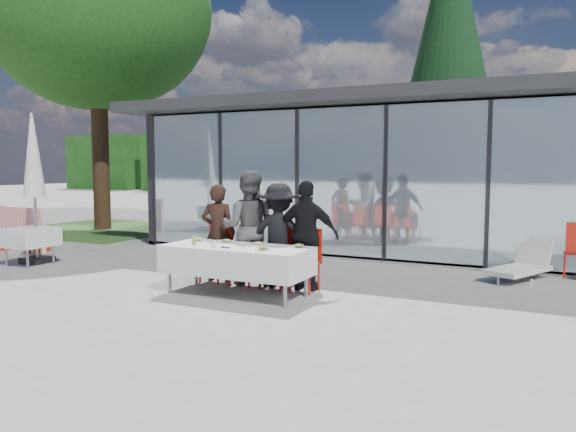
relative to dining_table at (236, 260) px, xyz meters
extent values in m
plane|color=gray|center=(0.18, -0.33, -0.54)|extent=(90.00, 90.00, 0.00)
cube|color=gray|center=(2.18, 7.67, -0.49)|extent=(14.00, 8.00, 0.10)
cube|color=black|center=(2.18, 11.57, 1.06)|extent=(14.00, 0.20, 3.20)
cube|color=black|center=(-4.72, 7.67, 1.06)|extent=(0.20, 8.00, 3.20)
cube|color=silver|center=(2.18, 3.70, 1.06)|extent=(13.60, 0.06, 3.10)
cube|color=#2D2D30|center=(2.18, 7.27, 2.78)|extent=(14.80, 8.80, 0.24)
cube|color=#262628|center=(-4.62, 3.70, 1.06)|extent=(0.08, 0.10, 3.10)
cube|color=#262628|center=(-2.68, 3.70, 1.06)|extent=(0.08, 0.10, 3.10)
cube|color=#262628|center=(-0.73, 3.70, 1.06)|extent=(0.08, 0.10, 3.10)
cube|color=#262628|center=(1.21, 3.70, 1.06)|extent=(0.08, 0.10, 3.10)
cube|color=#262628|center=(3.15, 3.70, 1.06)|extent=(0.08, 0.10, 3.10)
cube|color=red|center=(-0.32, 6.17, -0.09)|extent=(0.45, 0.45, 0.90)
cube|color=red|center=(1.18, 6.67, -0.09)|extent=(0.45, 0.45, 0.90)
cube|color=red|center=(3.68, 6.17, -0.09)|extent=(0.45, 0.45, 0.90)
cube|color=#143912|center=(-29.82, 27.67, 1.66)|extent=(6.50, 2.00, 4.40)
cube|color=#143912|center=(-21.82, 27.67, 1.66)|extent=(6.50, 2.00, 4.40)
cube|color=#143912|center=(-13.82, 27.67, 1.66)|extent=(6.50, 2.00, 4.40)
cube|color=#143912|center=(-5.82, 27.67, 1.66)|extent=(6.50, 2.00, 4.40)
cube|color=#143912|center=(2.18, 27.67, 1.66)|extent=(6.50, 2.00, 4.40)
cube|color=silver|center=(0.00, 0.00, 0.00)|extent=(2.26, 0.96, 0.42)
cylinder|color=gray|center=(-1.00, -0.35, -0.18)|extent=(0.06, 0.06, 0.71)
cylinder|color=gray|center=(1.00, -0.35, -0.18)|extent=(0.06, 0.06, 0.71)
cylinder|color=gray|center=(-1.00, 0.35, -0.18)|extent=(0.06, 0.06, 0.71)
cylinder|color=gray|center=(1.00, 0.35, -0.18)|extent=(0.06, 0.06, 0.71)
imported|color=black|center=(-0.84, 0.78, 0.29)|extent=(0.72, 0.72, 1.65)
cube|color=red|center=(-0.84, 0.66, -0.09)|extent=(0.44, 0.44, 0.05)
cube|color=red|center=(-0.84, 0.86, 0.16)|extent=(0.44, 0.04, 0.55)
cylinder|color=red|center=(-1.02, 0.48, -0.32)|extent=(0.04, 0.04, 0.43)
cylinder|color=red|center=(-0.66, 0.48, -0.32)|extent=(0.04, 0.04, 0.43)
cylinder|color=red|center=(-1.02, 0.84, -0.32)|extent=(0.04, 0.04, 0.43)
cylinder|color=red|center=(-0.66, 0.84, -0.32)|extent=(0.04, 0.04, 0.43)
imported|color=#555555|center=(-0.24, 0.78, 0.40)|extent=(1.17, 1.17, 1.88)
cube|color=red|center=(-0.24, 0.66, -0.09)|extent=(0.44, 0.44, 0.05)
cube|color=red|center=(-0.24, 0.86, 0.16)|extent=(0.44, 0.04, 0.55)
cylinder|color=red|center=(-0.42, 0.48, -0.32)|extent=(0.04, 0.04, 0.43)
cylinder|color=red|center=(-0.06, 0.48, -0.32)|extent=(0.04, 0.04, 0.43)
cylinder|color=red|center=(-0.42, 0.84, -0.32)|extent=(0.04, 0.04, 0.43)
cylinder|color=red|center=(-0.06, 0.84, -0.32)|extent=(0.04, 0.04, 0.43)
imported|color=black|center=(0.32, 0.78, 0.30)|extent=(1.32, 1.32, 1.68)
cube|color=red|center=(0.32, 0.66, -0.09)|extent=(0.44, 0.44, 0.05)
cube|color=red|center=(0.32, 0.86, 0.16)|extent=(0.44, 0.04, 0.55)
cylinder|color=red|center=(0.14, 0.48, -0.32)|extent=(0.04, 0.04, 0.43)
cylinder|color=red|center=(0.50, 0.48, -0.32)|extent=(0.04, 0.04, 0.43)
cylinder|color=red|center=(0.14, 0.84, -0.32)|extent=(0.04, 0.04, 0.43)
cylinder|color=red|center=(0.50, 0.84, -0.32)|extent=(0.04, 0.04, 0.43)
imported|color=black|center=(0.82, 0.78, 0.33)|extent=(1.16, 1.16, 1.73)
cube|color=red|center=(0.82, 0.66, -0.09)|extent=(0.44, 0.44, 0.05)
cube|color=red|center=(0.82, 0.86, 0.16)|extent=(0.44, 0.04, 0.55)
cylinder|color=red|center=(0.64, 0.48, -0.32)|extent=(0.04, 0.04, 0.43)
cylinder|color=red|center=(1.00, 0.48, -0.32)|extent=(0.04, 0.04, 0.43)
cylinder|color=red|center=(0.64, 0.84, -0.32)|extent=(0.04, 0.04, 0.43)
cylinder|color=red|center=(1.00, 0.84, -0.32)|extent=(0.04, 0.04, 0.43)
cylinder|color=white|center=(-0.81, 0.17, 0.22)|extent=(0.26, 0.26, 0.01)
ellipsoid|color=tan|center=(-0.81, 0.17, 0.25)|extent=(0.15, 0.15, 0.05)
cylinder|color=white|center=(-0.30, 0.18, 0.22)|extent=(0.26, 0.26, 0.01)
ellipsoid|color=#425D23|center=(-0.30, 0.18, 0.25)|extent=(0.15, 0.15, 0.05)
cylinder|color=white|center=(0.31, 0.15, 0.22)|extent=(0.26, 0.26, 0.01)
ellipsoid|color=tan|center=(0.31, 0.15, 0.25)|extent=(0.15, 0.15, 0.05)
cylinder|color=white|center=(0.95, 0.22, 0.22)|extent=(0.26, 0.26, 0.01)
ellipsoid|color=#425D23|center=(0.95, 0.22, 0.25)|extent=(0.15, 0.15, 0.05)
cylinder|color=white|center=(0.60, -0.24, 0.22)|extent=(0.26, 0.26, 0.01)
ellipsoid|color=#425D23|center=(0.60, -0.24, 0.25)|extent=(0.15, 0.15, 0.05)
cylinder|color=#80A745|center=(-0.64, -0.18, 0.29)|extent=(0.06, 0.06, 0.15)
cylinder|color=silver|center=(-0.24, -0.25, 0.26)|extent=(0.07, 0.07, 0.10)
cube|color=black|center=(-0.04, -0.25, 0.22)|extent=(0.14, 0.03, 0.01)
cube|color=silver|center=(-4.99, 0.36, 0.02)|extent=(0.86, 0.86, 0.36)
cylinder|color=gray|center=(-5.29, 0.06, -0.18)|extent=(0.05, 0.05, 0.72)
cylinder|color=gray|center=(-4.69, 0.06, -0.18)|extent=(0.05, 0.05, 0.72)
cylinder|color=gray|center=(-5.29, 0.66, -0.18)|extent=(0.05, 0.05, 0.72)
cylinder|color=gray|center=(-4.69, 0.66, -0.18)|extent=(0.05, 0.05, 0.72)
cylinder|color=red|center=(4.47, 3.59, -0.32)|extent=(0.04, 0.04, 0.43)
cylinder|color=red|center=(4.47, 3.95, -0.32)|extent=(0.04, 0.04, 0.43)
cube|color=black|center=(-5.10, 0.61, -0.48)|extent=(0.50, 0.50, 0.12)
cylinder|color=gray|center=(-5.10, 0.61, 0.81)|extent=(0.06, 0.06, 2.70)
cone|color=silver|center=(-5.10, 0.61, 1.63)|extent=(0.44, 0.44, 1.66)
cube|color=red|center=(-6.76, 1.59, -0.04)|extent=(1.40, 0.12, 1.00)
cube|color=red|center=(-7.26, 1.59, -0.49)|extent=(0.30, 0.45, 0.10)
cube|color=red|center=(-6.26, 1.59, -0.49)|extent=(0.30, 0.45, 0.10)
cube|color=white|center=(3.74, 3.07, -0.36)|extent=(1.09, 1.43, 0.08)
cube|color=white|center=(3.97, 3.57, -0.09)|extent=(0.66, 0.49, 0.54)
cylinder|color=white|center=(3.49, 2.52, -0.47)|extent=(0.04, 0.04, 0.14)
cylinder|color=white|center=(3.99, 2.52, -0.47)|extent=(0.04, 0.04, 0.14)
cylinder|color=white|center=(3.49, 3.62, -0.47)|extent=(0.04, 0.04, 0.14)
cylinder|color=white|center=(3.99, 3.62, -0.47)|extent=(0.04, 0.04, 0.14)
cylinder|color=#382316|center=(-8.32, 5.67, 1.66)|extent=(0.50, 0.50, 4.40)
ellipsoid|color=#143912|center=(-8.32, 5.67, 5.96)|extent=(7.04, 6.40, 5.76)
cylinder|color=#382316|center=(0.68, 12.67, 0.46)|extent=(0.44, 0.44, 2.00)
cone|color=black|center=(0.68, 12.67, 5.46)|extent=(4.00, 4.00, 9.00)
cube|color=#385926|center=(-8.32, 5.67, -0.53)|extent=(5.00, 5.00, 0.02)
camera|label=1|loc=(4.43, -7.18, 1.43)|focal=35.00mm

